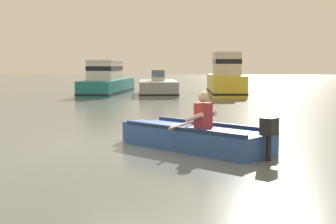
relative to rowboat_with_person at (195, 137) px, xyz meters
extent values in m
plane|color=slate|center=(-1.29, 0.70, -0.25)|extent=(120.00, 120.00, 0.00)
cube|color=#2D519E|center=(0.05, -0.05, -0.03)|extent=(3.07, 2.85, 0.44)
cube|color=#2D519E|center=(-1.26, 1.07, -0.03)|extent=(0.70, 0.72, 0.42)
cube|color=navy|center=(-0.28, -0.43, 0.22)|extent=(2.37, 2.03, 0.08)
cube|color=navy|center=(0.38, 0.34, 0.22)|extent=(2.37, 2.03, 0.08)
cube|color=#3C62B2|center=(0.13, -0.11, 0.15)|extent=(0.87, 0.95, 0.06)
cylinder|color=black|center=(1.31, -1.12, 0.02)|extent=(0.14, 0.14, 0.54)
cube|color=black|center=(1.31, -1.12, 0.37)|extent=(0.36, 0.37, 0.32)
cube|color=#B23333|center=(0.17, -0.14, 0.45)|extent=(0.39, 0.40, 0.52)
sphere|color=beige|center=(0.17, -0.14, 0.83)|extent=(0.22, 0.22, 0.22)
cylinder|color=beige|center=(-0.01, -0.28, 0.43)|extent=(0.38, 0.34, 0.23)
cylinder|color=beige|center=(0.27, 0.06, 0.43)|extent=(0.38, 0.34, 0.23)
cylinder|color=tan|center=(-0.12, 0.29, 0.25)|extent=(0.82, 1.87, 0.06)
cube|color=#1E727A|center=(-4.57, 16.90, 0.15)|extent=(2.29, 6.69, 0.81)
cube|color=black|center=(-4.57, 16.90, -0.11)|extent=(2.33, 6.74, 0.10)
cube|color=silver|center=(-4.62, 16.31, 1.07)|extent=(1.58, 2.86, 1.02)
cube|color=black|center=(-4.62, 16.31, 1.20)|extent=(1.61, 2.90, 0.24)
cube|color=white|center=(-4.62, 16.31, 1.62)|extent=(1.66, 3.01, 0.08)
cube|color=gray|center=(-1.68, 16.04, 0.14)|extent=(2.38, 4.66, 0.78)
cube|color=black|center=(-1.68, 16.04, -0.11)|extent=(2.42, 4.70, 0.10)
cube|color=silver|center=(-1.65, 15.70, 0.75)|extent=(0.74, 0.56, 0.44)
cube|color=slate|center=(-1.62, 15.44, 0.93)|extent=(0.70, 0.10, 0.36)
cube|color=gold|center=(2.01, 16.09, 0.30)|extent=(1.77, 5.30, 1.09)
cube|color=black|center=(2.01, 16.09, -0.06)|extent=(1.81, 5.34, 0.10)
cube|color=beige|center=(2.02, 15.62, 1.42)|extent=(1.35, 2.23, 1.16)
cube|color=black|center=(2.02, 15.62, 1.57)|extent=(1.38, 2.27, 0.24)
cube|color=white|center=(2.02, 15.62, 2.04)|extent=(1.41, 2.35, 0.08)
camera|label=1|loc=(-0.21, -9.48, 1.51)|focal=50.01mm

